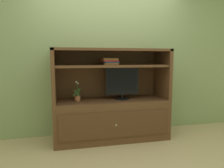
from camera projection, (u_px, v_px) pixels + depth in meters
ground_plane at (117, 148)px, 2.92m from camera, size 8.00×8.00×0.00m
painted_rear_wall at (107, 50)px, 3.48m from camera, size 6.00×0.10×2.80m
media_console at (111, 110)px, 3.26m from camera, size 1.76×0.63×1.41m
tv_monitor at (122, 83)px, 3.23m from camera, size 0.52×0.24×0.49m
potted_plant at (77, 97)px, 3.12m from camera, size 0.12×0.12×0.30m
magazine_stack at (110, 61)px, 3.16m from camera, size 0.27×0.32×0.10m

